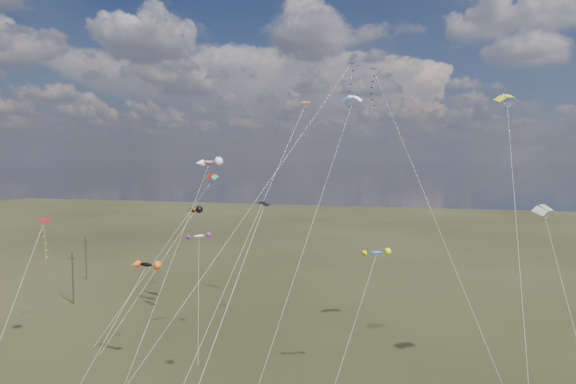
% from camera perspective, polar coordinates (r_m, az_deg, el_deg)
% --- Properties ---
extents(utility_pole_near, '(1.40, 0.20, 8.00)m').
position_cam_1_polar(utility_pole_near, '(87.68, -22.80, -8.79)').
color(utility_pole_near, black).
rests_on(utility_pole_near, ground).
extents(utility_pole_far, '(1.40, 0.20, 8.00)m').
position_cam_1_polar(utility_pole_far, '(103.34, -21.54, -6.86)').
color(utility_pole_far, black).
rests_on(utility_pole_far, ground).
extents(diamond_black_high, '(15.54, 18.56, 34.73)m').
position_cam_1_polar(diamond_black_high, '(68.45, 10.21, 9.62)').
color(diamond_black_high, black).
rests_on(diamond_black_high, ground).
extents(diamond_navy_tall, '(18.98, 25.24, 34.85)m').
position_cam_1_polar(diamond_navy_tall, '(63.93, 5.01, 9.88)').
color(diamond_navy_tall, '#091352').
rests_on(diamond_navy_tall, ground).
extents(diamond_black_mid, '(3.20, 16.53, 19.16)m').
position_cam_1_polar(diamond_black_mid, '(39.80, -5.93, -10.24)').
color(diamond_black_mid, black).
rests_on(diamond_black_mid, ground).
extents(diamond_red_low, '(2.72, 12.68, 16.08)m').
position_cam_1_polar(diamond_red_low, '(63.58, -25.62, -5.29)').
color(diamond_red_low, '#A90C1E').
rests_on(diamond_red_low, ground).
extents(diamond_orange_center, '(8.66, 17.31, 28.56)m').
position_cam_1_polar(diamond_orange_center, '(47.43, -2.33, 0.05)').
color(diamond_orange_center, '#DA4D10').
rests_on(diamond_orange_center, ground).
extents(parafoil_yellow, '(3.10, 20.94, 30.09)m').
position_cam_1_polar(parafoil_yellow, '(60.19, 23.25, 9.68)').
color(parafoil_yellow, '#CFCD15').
rests_on(parafoil_yellow, ground).
extents(parafoil_blue_white, '(7.68, 18.25, 30.24)m').
position_cam_1_polar(parafoil_blue_white, '(58.70, 7.01, 10.30)').
color(parafoil_blue_white, '#297FD4').
rests_on(parafoil_blue_white, ground).
extents(parafoil_striped, '(3.94, 13.46, 18.76)m').
position_cam_1_polar(parafoil_striped, '(54.85, 26.77, -1.62)').
color(parafoil_striped, yellow).
rests_on(parafoil_striped, ground).
extents(parafoil_tricolor, '(10.72, 14.89, 20.98)m').
position_cam_1_polar(parafoil_tricolor, '(71.74, -8.65, 1.77)').
color(parafoil_tricolor, gold).
rests_on(parafoil_tricolor, ground).
extents(novelty_black_orange, '(5.01, 9.41, 12.27)m').
position_cam_1_polar(novelty_black_orange, '(55.61, -15.53, -7.81)').
color(novelty_black_orange, black).
rests_on(novelty_black_orange, ground).
extents(novelty_orange_black, '(7.59, 13.88, 16.43)m').
position_cam_1_polar(novelty_orange_black, '(69.80, -10.37, -2.00)').
color(novelty_orange_black, '#BF6818').
rests_on(novelty_orange_black, ground).
extents(novelty_white_purple, '(4.05, 7.90, 13.68)m').
position_cam_1_polar(novelty_white_purple, '(63.57, -9.87, -4.90)').
color(novelty_white_purple, silver).
rests_on(novelty_white_purple, ground).
extents(novelty_redwhite_stripe, '(3.77, 19.57, 22.91)m').
position_cam_1_polar(novelty_redwhite_stripe, '(67.93, -8.83, 3.22)').
color(novelty_redwhite_stripe, red).
rests_on(novelty_redwhite_stripe, ground).
extents(novelty_blue_yellow, '(5.10, 7.96, 14.07)m').
position_cam_1_polar(novelty_blue_yellow, '(50.71, 9.78, -6.73)').
color(novelty_blue_yellow, '#2063AF').
rests_on(novelty_blue_yellow, ground).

